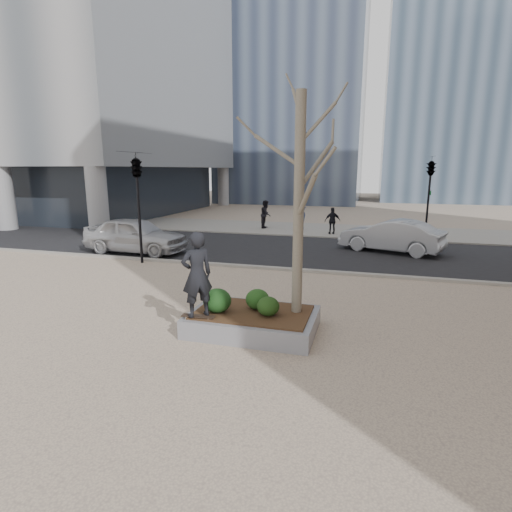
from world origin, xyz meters
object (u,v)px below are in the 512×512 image
(skateboard, at_px, (198,317))
(planter, at_px, (253,322))
(police_car, at_px, (135,235))
(skateboarder, at_px, (197,275))

(skateboard, bearing_deg, planter, 28.04)
(skateboard, xyz_separation_m, police_car, (-6.76, 8.04, 0.36))
(skateboard, bearing_deg, skateboarder, 0.00)
(planter, height_order, skateboarder, skateboarder)
(planter, bearing_deg, skateboarder, -146.81)
(skateboard, relative_size, police_car, 0.16)
(planter, xyz_separation_m, police_car, (-7.86, 7.32, 0.62))
(planter, bearing_deg, police_car, 137.06)
(planter, distance_m, police_car, 10.76)
(skateboarder, xyz_separation_m, police_car, (-6.76, 8.04, -0.66))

